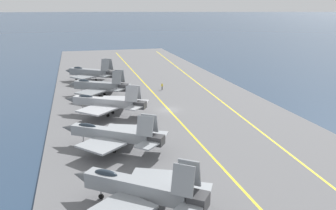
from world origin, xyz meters
name	(u,v)px	position (x,y,z in m)	size (l,w,h in m)	color
ground_plane	(169,112)	(0.00, 0.00, 0.00)	(2000.00, 2000.00, 0.00)	navy
carrier_deck	(169,111)	(0.00, 0.00, 0.20)	(204.39, 46.59, 0.40)	slate
deck_stripe_foul_line	(227,105)	(0.00, -12.81, 0.40)	(183.95, 0.36, 0.01)	yellow
deck_stripe_centerline	(169,110)	(0.00, 0.00, 0.40)	(183.95, 0.36, 0.01)	yellow
parked_jet_nearest	(138,188)	(-34.39, 12.41, 2.77)	(13.04, 14.88, 6.27)	gray
parked_jet_second	(113,134)	(-17.86, 13.28, 2.83)	(13.25, 15.94, 6.00)	#93999E
parked_jet_third	(106,102)	(-0.41, 12.64, 2.99)	(13.76, 16.44, 6.26)	#A8AAAF
parked_jet_fourth	(98,86)	(14.91, 13.04, 2.89)	(13.61, 14.89, 6.45)	gray
parked_jet_fifth	(90,72)	(31.86, 14.08, 3.03)	(13.35, 15.31, 6.73)	gray
crew_yellow_vest	(162,86)	(17.56, -2.90, 1.35)	(0.34, 0.43, 1.73)	#383328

